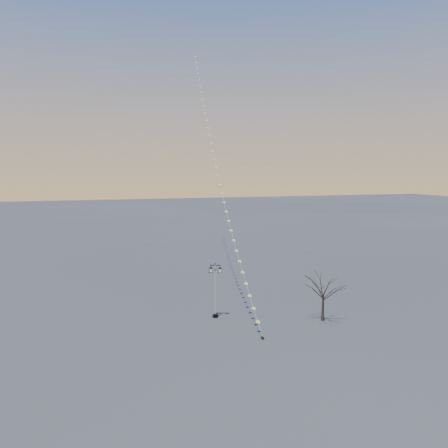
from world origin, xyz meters
name	(u,v)px	position (x,y,z in m)	size (l,w,h in m)	color
ground	(239,333)	(0.00, 0.00, 0.00)	(300.00, 300.00, 0.00)	#4B4B4B
street_lamp	(215,288)	(-0.68, 3.66, 2.38)	(1.04, 0.64, 4.31)	black
bare_tree	(323,287)	(6.97, 0.51, 2.63)	(2.28, 2.28, 3.79)	#3D2C22
kite_train	(216,144)	(3.53, 17.70, 14.36)	(5.32, 38.86, 28.92)	black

